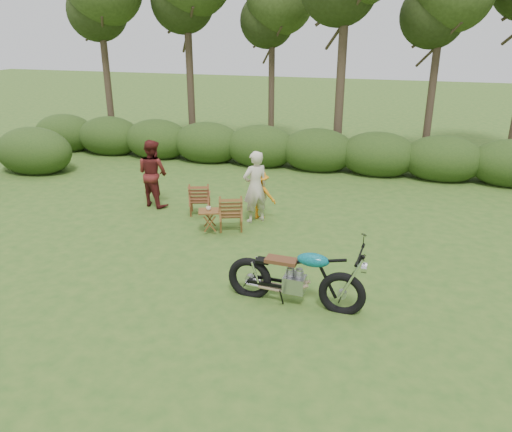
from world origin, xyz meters
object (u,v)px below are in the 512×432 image
(motorcycle, at_px, (294,303))
(lawn_chair_left, at_px, (201,214))
(child, at_px, (260,218))
(lawn_chair_right, at_px, (231,229))
(adult_b, at_px, (155,205))
(side_table, at_px, (210,221))
(cup, at_px, (209,208))
(adult_a, at_px, (255,221))

(motorcycle, distance_m, lawn_chair_left, 4.94)
(lawn_chair_left, xyz_separation_m, child, (1.57, 0.16, 0.00))
(motorcycle, distance_m, lawn_chair_right, 3.64)
(lawn_chair_right, xyz_separation_m, adult_b, (-2.57, 1.03, 0.00))
(child, bearing_deg, adult_b, -4.35)
(motorcycle, distance_m, adult_b, 6.18)
(side_table, height_order, child, child)
(cup, bearing_deg, lawn_chair_right, 32.32)
(adult_b, bearing_deg, child, -164.15)
(motorcycle, xyz_separation_m, side_table, (-2.63, 2.59, 0.27))
(motorcycle, relative_size, adult_a, 1.30)
(lawn_chair_right, bearing_deg, cup, 12.12)
(adult_a, xyz_separation_m, adult_b, (-2.97, 0.36, 0.00))
(lawn_chair_left, distance_m, adult_b, 1.47)
(side_table, distance_m, adult_a, 1.31)
(cup, xyz_separation_m, adult_a, (0.86, 0.95, -0.59))
(lawn_chair_right, bearing_deg, child, -136.11)
(lawn_chair_left, height_order, adult_b, adult_b)
(adult_b, height_order, child, adult_b)
(cup, xyz_separation_m, adult_b, (-2.12, 1.32, -0.59))
(adult_b, xyz_separation_m, child, (3.02, -0.10, 0.00))
(adult_a, bearing_deg, lawn_chair_left, -48.55)
(motorcycle, xyz_separation_m, lawn_chair_left, (-3.32, 3.66, 0.00))
(lawn_chair_right, bearing_deg, lawn_chair_left, -54.78)
(side_table, height_order, cup, cup)
(lawn_chair_right, distance_m, side_table, 0.59)
(lawn_chair_right, bearing_deg, side_table, 14.99)
(side_table, height_order, adult_b, adult_b)
(lawn_chair_left, xyz_separation_m, adult_b, (-1.45, 0.26, 0.00))
(child, bearing_deg, lawn_chair_right, 61.70)
(motorcycle, bearing_deg, cup, 138.37)
(side_table, bearing_deg, lawn_chair_left, 122.91)
(adult_a, bearing_deg, motorcycle, 71.84)
(lawn_chair_left, distance_m, cup, 1.38)
(motorcycle, relative_size, child, 1.90)
(child, bearing_deg, motorcycle, 112.18)
(motorcycle, distance_m, child, 4.21)
(adult_a, bearing_deg, side_table, 4.52)
(lawn_chair_right, bearing_deg, adult_a, -141.49)
(lawn_chair_left, distance_m, side_table, 1.30)
(motorcycle, bearing_deg, adult_b, 143.45)
(lawn_chair_left, height_order, adult_a, adult_a)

